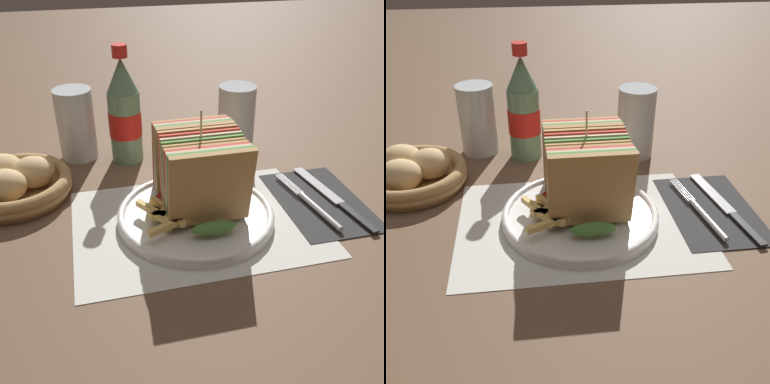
% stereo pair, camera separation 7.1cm
% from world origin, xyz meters
% --- Properties ---
extents(ground_plane, '(4.00, 4.00, 0.00)m').
position_xyz_m(ground_plane, '(0.00, 0.00, 0.00)').
color(ground_plane, brown).
extents(placemat, '(0.38, 0.27, 0.00)m').
position_xyz_m(placemat, '(-0.00, -0.03, 0.00)').
color(placemat, silver).
rests_on(placemat, ground_plane).
extents(plate_main, '(0.25, 0.25, 0.02)m').
position_xyz_m(plate_main, '(-0.00, -0.02, 0.01)').
color(plate_main, white).
rests_on(plate_main, ground_plane).
extents(club_sandwich, '(0.12, 0.18, 0.16)m').
position_xyz_m(club_sandwich, '(0.01, -0.01, 0.08)').
color(club_sandwich, tan).
rests_on(club_sandwich, plate_main).
extents(fries_pile, '(0.08, 0.11, 0.02)m').
position_xyz_m(fries_pile, '(-0.05, -0.04, 0.03)').
color(fries_pile, '#E5C166').
rests_on(fries_pile, plate_main).
extents(ketchup_blob, '(0.05, 0.04, 0.02)m').
position_xyz_m(ketchup_blob, '(-0.04, 0.01, 0.03)').
color(ketchup_blob, maroon).
rests_on(ketchup_blob, plate_main).
extents(napkin, '(0.14, 0.21, 0.00)m').
position_xyz_m(napkin, '(0.22, -0.02, 0.00)').
color(napkin, '#2D2D2D').
rests_on(napkin, ground_plane).
extents(fork, '(0.04, 0.18, 0.01)m').
position_xyz_m(fork, '(0.19, -0.04, 0.01)').
color(fork, silver).
rests_on(fork, napkin).
extents(knife, '(0.04, 0.22, 0.00)m').
position_xyz_m(knife, '(0.24, -0.02, 0.01)').
color(knife, black).
rests_on(knife, napkin).
extents(coke_bottle_near, '(0.06, 0.06, 0.22)m').
position_xyz_m(coke_bottle_near, '(-0.08, 0.22, 0.10)').
color(coke_bottle_near, slate).
rests_on(coke_bottle_near, ground_plane).
extents(glass_near, '(0.07, 0.07, 0.14)m').
position_xyz_m(glass_near, '(0.14, 0.20, 0.06)').
color(glass_near, silver).
rests_on(glass_near, ground_plane).
extents(glass_far, '(0.07, 0.07, 0.14)m').
position_xyz_m(glass_far, '(-0.17, 0.25, 0.06)').
color(glass_far, silver).
rests_on(glass_far, ground_plane).
extents(bread_basket, '(0.19, 0.19, 0.07)m').
position_xyz_m(bread_basket, '(-0.28, 0.12, 0.03)').
color(bread_basket, '#AD8451').
rests_on(bread_basket, ground_plane).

